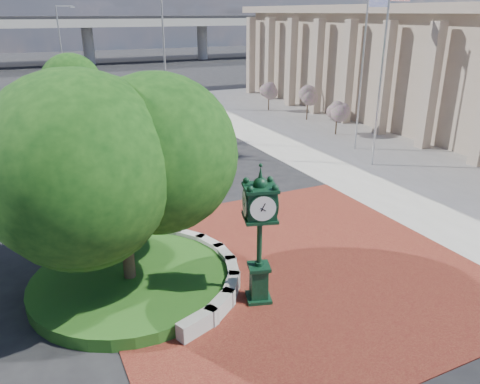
% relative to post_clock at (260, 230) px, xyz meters
% --- Properties ---
extents(ground, '(200.00, 200.00, 0.00)m').
position_rel_post_clock_xyz_m(ground, '(1.72, 2.35, -2.32)').
color(ground, black).
rests_on(ground, ground).
extents(plaza, '(12.00, 12.00, 0.04)m').
position_rel_post_clock_xyz_m(plaza, '(1.72, 1.35, -2.30)').
color(plaza, maroon).
rests_on(plaza, ground).
extents(sidewalk, '(20.00, 50.00, 0.04)m').
position_rel_post_clock_xyz_m(sidewalk, '(17.72, 12.35, -2.30)').
color(sidewalk, '#9E9B93').
rests_on(sidewalk, ground).
extents(planter_wall, '(2.96, 6.77, 0.54)m').
position_rel_post_clock_xyz_m(planter_wall, '(-0.98, 2.35, -2.05)').
color(planter_wall, '#9E9B93').
rests_on(planter_wall, ground).
extents(grass_bed, '(6.10, 6.10, 0.40)m').
position_rel_post_clock_xyz_m(grass_bed, '(-3.28, 2.35, -2.12)').
color(grass_bed, '#164B15').
rests_on(grass_bed, ground).
extents(civic_building, '(17.35, 44.00, 8.60)m').
position_rel_post_clock_xyz_m(civic_building, '(25.33, 14.35, 2.00)').
color(civic_building, tan).
rests_on(civic_building, ground).
extents(overpass, '(90.00, 12.00, 7.50)m').
position_rel_post_clock_xyz_m(overpass, '(1.51, 72.35, 4.22)').
color(overpass, '#9E9B93').
rests_on(overpass, ground).
extents(tree_planter, '(5.20, 5.20, 6.33)m').
position_rel_post_clock_xyz_m(tree_planter, '(-3.28, 2.35, 1.40)').
color(tree_planter, '#38281C').
rests_on(tree_planter, ground).
extents(tree_street, '(4.40, 4.40, 5.45)m').
position_rel_post_clock_xyz_m(tree_street, '(-2.28, 20.35, 0.91)').
color(tree_street, '#38281C').
rests_on(tree_street, ground).
extents(post_clock, '(1.06, 1.06, 4.23)m').
position_rel_post_clock_xyz_m(post_clock, '(0.00, 0.00, 0.00)').
color(post_clock, black).
rests_on(post_clock, ground).
extents(parked_car, '(2.10, 4.61, 1.53)m').
position_rel_post_clock_xyz_m(parked_car, '(2.71, 39.91, -1.56)').
color(parked_car, maroon).
rests_on(parked_car, ground).
extents(flagpole_a, '(1.55, 0.18, 9.90)m').
position_rel_post_clock_xyz_m(flagpole_a, '(11.95, 8.91, 2.75)').
color(flagpole_a, silver).
rests_on(flagpole_a, ground).
extents(flagpole_b, '(1.51, 0.17, 9.61)m').
position_rel_post_clock_xyz_m(flagpole_b, '(13.19, 11.95, 2.60)').
color(flagpole_b, silver).
rests_on(flagpole_b, ground).
extents(street_lamp_near, '(2.10, 0.59, 9.41)m').
position_rel_post_clock_xyz_m(street_lamp_near, '(6.77, 29.73, 3.19)').
color(street_lamp_near, slate).
rests_on(street_lamp_near, ground).
extents(street_lamp_far, '(1.92, 0.64, 8.69)m').
position_rel_post_clock_xyz_m(street_lamp_far, '(-0.38, 41.55, 2.77)').
color(street_lamp_far, slate).
rests_on(street_lamp_far, ground).
extents(shrub_near, '(1.20, 1.20, 2.20)m').
position_rel_post_clock_xyz_m(shrub_near, '(14.34, 15.52, -0.73)').
color(shrub_near, '#38281C').
rests_on(shrub_near, ground).
extents(shrub_mid, '(1.20, 1.20, 2.20)m').
position_rel_post_clock_xyz_m(shrub_mid, '(15.16, 20.43, -0.73)').
color(shrub_mid, '#38281C').
rests_on(shrub_mid, ground).
extents(shrub_far, '(1.20, 1.20, 2.20)m').
position_rel_post_clock_xyz_m(shrub_far, '(14.32, 25.18, -0.73)').
color(shrub_far, '#38281C').
rests_on(shrub_far, ground).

